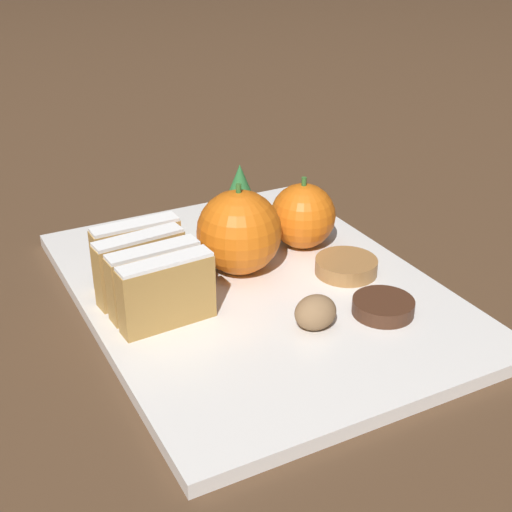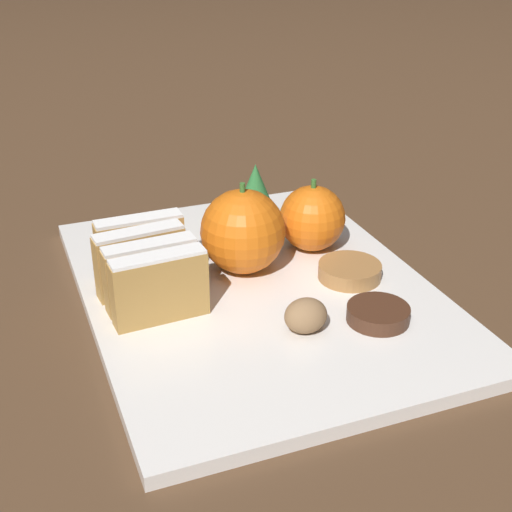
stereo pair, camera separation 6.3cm
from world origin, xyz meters
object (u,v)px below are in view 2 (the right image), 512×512
orange_near (243,231)px  orange_far (312,218)px  walnut (306,316)px  chocolate_cookie (378,314)px

orange_near → orange_far: size_ratio=1.19×
walnut → orange_far: bearing=63.0°
walnut → chocolate_cookie: 0.06m
chocolate_cookie → orange_near: bearing=119.9°
orange_near → chocolate_cookie: bearing=-60.1°
walnut → chocolate_cookie: bearing=-6.7°
walnut → chocolate_cookie: (0.06, -0.01, -0.01)m
orange_near → chocolate_cookie: 0.15m
orange_near → orange_far: (0.08, 0.02, -0.01)m
orange_far → orange_near: bearing=-167.2°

